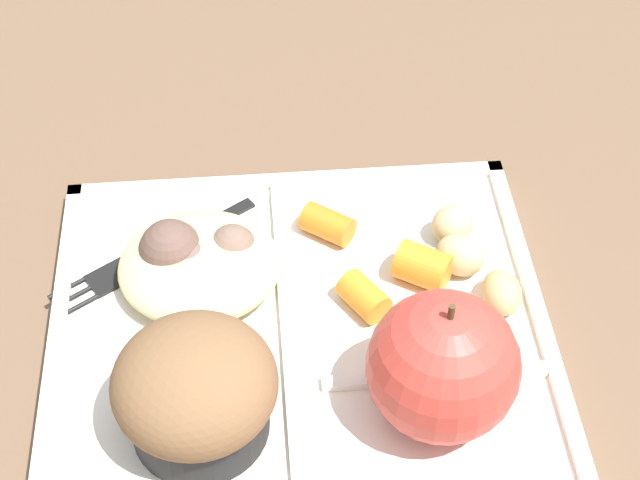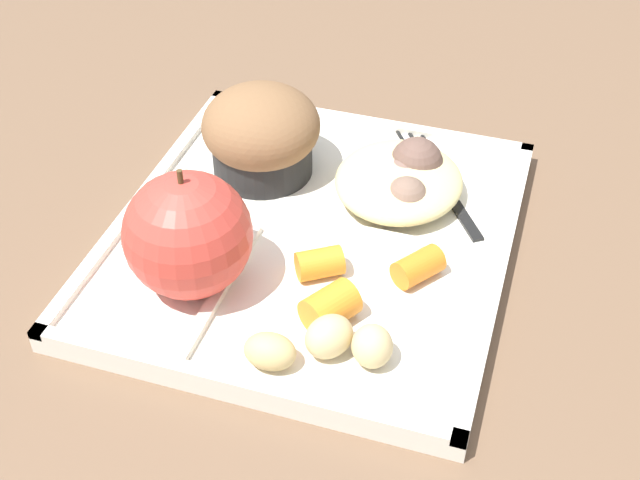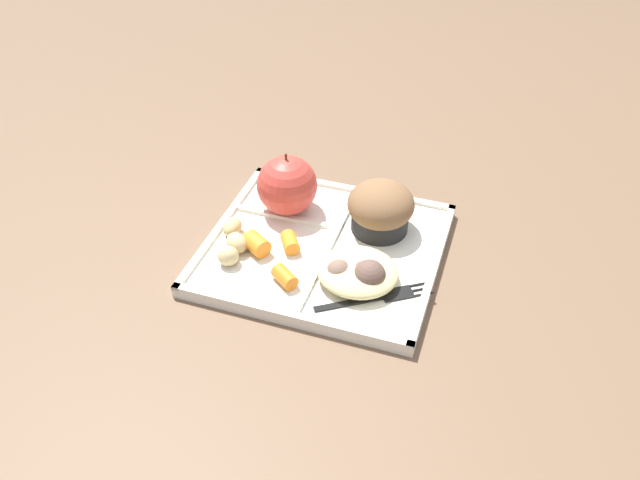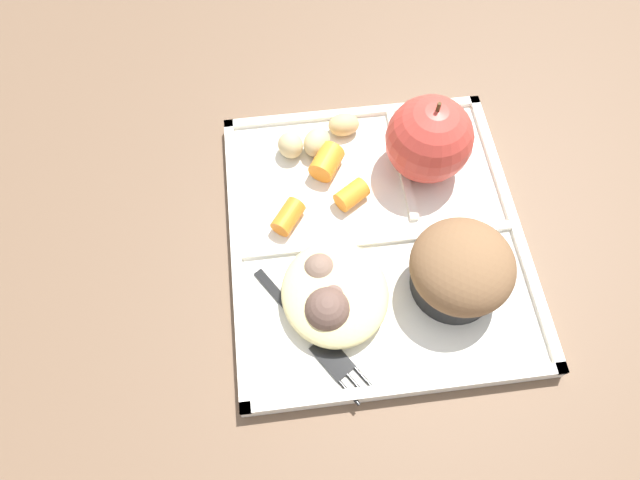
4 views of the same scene
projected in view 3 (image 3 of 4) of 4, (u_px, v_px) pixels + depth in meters
The scene contains 15 objects.
ground at pixel (324, 254), 0.87m from camera, with size 6.00×6.00×0.00m, color brown.
lunch_tray at pixel (324, 249), 0.87m from camera, with size 0.30×0.27×0.02m.
green_apple at pixel (287, 185), 0.90m from camera, with size 0.08×0.08×0.09m.
bran_muffin at pixel (381, 208), 0.87m from camera, with size 0.09×0.09×0.07m.
carrot_slice_center at pixel (290, 242), 0.86m from camera, with size 0.02×0.02×0.03m, color orange.
carrot_slice_edge at pixel (285, 277), 0.81m from camera, with size 0.02×0.02×0.03m, color orange.
carrot_slice_near_corner at pixel (256, 244), 0.85m from camera, with size 0.03×0.03×0.03m, color orange.
potato_chunk_browned at pixel (237, 243), 0.85m from camera, with size 0.03×0.03×0.03m, color tan.
potato_chunk_corner at pixel (228, 256), 0.83m from camera, with size 0.03×0.03×0.03m, color tan.
potato_chunk_golden at pixel (232, 227), 0.88m from camera, with size 0.03×0.02×0.02m, color tan.
egg_noodle_pile at pixel (358, 272), 0.81m from camera, with size 0.10×0.09×0.03m, color #D6C684.
meatball_back at pixel (339, 272), 0.80m from camera, with size 0.03×0.03×0.03m, color #755B4C.
meatball_center at pixel (369, 276), 0.79m from camera, with size 0.04×0.04×0.04m, color brown.
meatball_side at pixel (362, 273), 0.80m from camera, with size 0.03×0.03×0.03m, color brown.
plastic_fork at pixel (382, 297), 0.79m from camera, with size 0.13×0.09×0.00m.
Camera 3 is at (0.21, -0.63, 0.57)m, focal length 36.99 mm.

